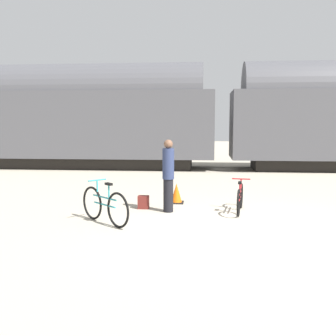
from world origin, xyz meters
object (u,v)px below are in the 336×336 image
object	(u,v)px
traffic_cone	(176,194)
bicycle_maroon	(240,198)
backpack	(143,202)
freight_train	(223,114)
person_in_navy	(168,175)
bicycle_teal	(104,205)

from	to	relation	value
traffic_cone	bicycle_maroon	bearing A→B (deg)	-30.19
bicycle_maroon	backpack	xyz separation A→B (m)	(-2.46, 0.16, -0.18)
backpack	traffic_cone	distance (m)	1.14
bicycle_maroon	traffic_cone	distance (m)	1.92
backpack	traffic_cone	size ratio (longest dim) A/B	0.62
freight_train	person_in_navy	xyz separation A→B (m)	(-1.76, -9.42, -1.73)
bicycle_teal	person_in_navy	world-z (taller)	person_in_navy
bicycle_teal	traffic_cone	world-z (taller)	bicycle_teal
freight_train	traffic_cone	bearing A→B (deg)	-101.11
bicycle_teal	backpack	distance (m)	1.71
bicycle_maroon	traffic_cone	bearing A→B (deg)	149.81
bicycle_maroon	bicycle_teal	world-z (taller)	bicycle_teal
freight_train	bicycle_teal	size ratio (longest dim) A/B	20.47
backpack	traffic_cone	bearing A→B (deg)	45.13
freight_train	bicycle_maroon	bearing A→B (deg)	-89.83
freight_train	person_in_navy	distance (m)	9.74
person_in_navy	freight_train	bearing A→B (deg)	29.41
bicycle_teal	backpack	world-z (taller)	bicycle_teal
freight_train	backpack	bearing A→B (deg)	-104.95
traffic_cone	person_in_navy	bearing A→B (deg)	-96.61
freight_train	person_in_navy	world-z (taller)	freight_train
bicycle_maroon	bicycle_teal	distance (m)	3.40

